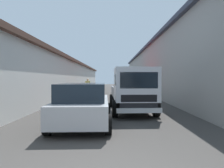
{
  "coord_description": "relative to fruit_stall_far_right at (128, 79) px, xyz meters",
  "views": [
    {
      "loc": [
        -2.59,
        -0.08,
        1.61
      ],
      "look_at": [
        11.59,
        -0.03,
        1.24
      ],
      "focal_mm": 32.08,
      "sensor_mm": 36.0,
      "label": 1
    }
  ],
  "objects": [
    {
      "name": "building_right_concrete",
      "position": [
        1.75,
        -5.82,
        0.99
      ],
      "size": [
        49.8,
        7.5,
        5.09
      ],
      "color": "gray",
      "rests_on": "ground"
    },
    {
      "name": "vendor_by_crates",
      "position": [
        2.17,
        3.61,
        -0.62
      ],
      "size": [
        0.45,
        0.52,
        1.63
      ],
      "color": "#665B4C",
      "rests_on": "ground"
    },
    {
      "name": "plastic_stool",
      "position": [
        -6.68,
        4.08,
        -1.24
      ],
      "size": [
        0.3,
        0.3,
        0.43
      ],
      "color": "red",
      "rests_on": "ground"
    },
    {
      "name": "hatchback_car",
      "position": [
        -9.62,
        2.29,
        -0.83
      ],
      "size": [
        3.97,
        2.04,
        1.45
      ],
      "color": "#ADAFB5",
      "rests_on": "ground"
    },
    {
      "name": "ground",
      "position": [
        -0.5,
        1.34,
        -1.57
      ],
      "size": [
        90.0,
        90.0,
        0.0
      ],
      "primitive_type": "plane",
      "color": "#3D3A38"
    },
    {
      "name": "fruit_stall_far_right",
      "position": [
        0.0,
        0.0,
        0.0
      ],
      "size": [
        2.33,
        2.33,
        2.13
      ],
      "color": "#9E9EA3",
      "rests_on": "ground"
    },
    {
      "name": "delivery_truck",
      "position": [
        -7.5,
        0.32,
        -0.53
      ],
      "size": [
        5.0,
        2.16,
        2.08
      ],
      "color": "black",
      "rests_on": "ground"
    },
    {
      "name": "fruit_stall_far_left",
      "position": [
        4.97,
        -0.12,
        0.1
      ],
      "size": [
        2.25,
        2.25,
        2.31
      ],
      "color": "#9E9EA3",
      "rests_on": "ground"
    },
    {
      "name": "building_left_whitewash",
      "position": [
        1.75,
        8.5,
        0.18
      ],
      "size": [
        49.8,
        7.5,
        3.48
      ],
      "color": "silver",
      "rests_on": "ground"
    },
    {
      "name": "fruit_stall_near_left",
      "position": [
        2.55,
        -0.5,
        0.09
      ],
      "size": [
        2.67,
        2.67,
        2.19
      ],
      "color": "#9E9EA3",
      "rests_on": "ground"
    },
    {
      "name": "parked_scooter",
      "position": [
        0.88,
        -1.55,
        -1.12
      ],
      "size": [
        1.67,
        0.58,
        1.14
      ],
      "color": "black",
      "rests_on": "ground"
    }
  ]
}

